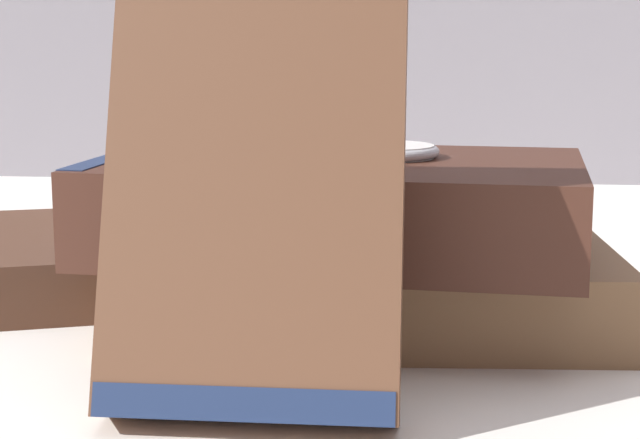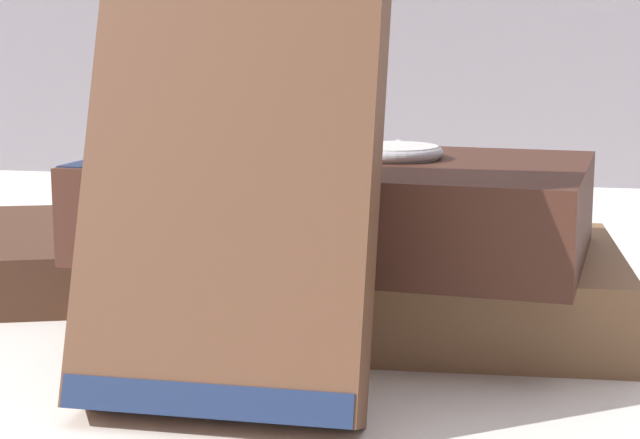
# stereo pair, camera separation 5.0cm
# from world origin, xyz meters

# --- Properties ---
(ground_plane) EXTENTS (3.00, 3.00, 0.00)m
(ground_plane) POSITION_xyz_m (0.00, 0.00, 0.00)
(ground_plane) COLOR white
(book_flat_bottom) EXTENTS (0.24, 0.16, 0.04)m
(book_flat_bottom) POSITION_xyz_m (-0.00, 0.02, 0.02)
(book_flat_bottom) COLOR brown
(book_flat_bottom) RESTS_ON ground_plane
(book_flat_top) EXTENTS (0.23, 0.16, 0.04)m
(book_flat_top) POSITION_xyz_m (-0.01, 0.00, 0.06)
(book_flat_top) COLOR #422319
(book_flat_top) RESTS_ON book_flat_bottom
(book_leaning_front) EXTENTS (0.11, 0.08, 0.17)m
(book_leaning_front) POSITION_xyz_m (-0.03, -0.11, 0.08)
(book_leaning_front) COLOR brown
(book_leaning_front) RESTS_ON ground_plane
(pocket_watch) EXTENTS (0.05, 0.05, 0.01)m
(pocket_watch) POSITION_xyz_m (0.01, 0.01, 0.08)
(pocket_watch) COLOR white
(pocket_watch) RESTS_ON book_flat_top
(reading_glasses) EXTENTS (0.11, 0.05, 0.00)m
(reading_glasses) POSITION_xyz_m (-0.04, 0.15, 0.00)
(reading_glasses) COLOR #4C3828
(reading_glasses) RESTS_ON ground_plane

